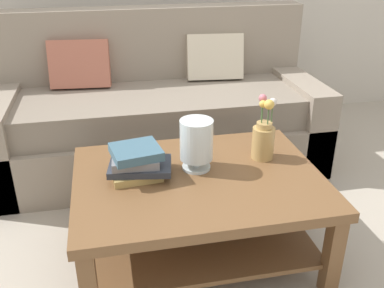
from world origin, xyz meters
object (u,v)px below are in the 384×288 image
coffee_table (198,198)px  book_stack_main (137,162)px  flower_pitcher (264,137)px  couch (157,114)px  glass_hurricane_vase (196,142)px

coffee_table → book_stack_main: bearing=168.3°
flower_pitcher → couch: bearing=113.8°
book_stack_main → glass_hurricane_vase: size_ratio=1.26×
couch → flower_pitcher: 1.07m
couch → flower_pitcher: bearing=-66.2°
couch → glass_hurricane_vase: bearing=-86.4°
book_stack_main → glass_hurricane_vase: bearing=3.6°
flower_pitcher → glass_hurricane_vase: bearing=-173.2°
flower_pitcher → book_stack_main: bearing=-174.7°
flower_pitcher → coffee_table: bearing=-161.9°
couch → coffee_table: bearing=-87.0°
coffee_table → flower_pitcher: bearing=18.1°
couch → book_stack_main: 1.06m
book_stack_main → glass_hurricane_vase: glass_hurricane_vase is taller
couch → coffee_table: 1.08m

